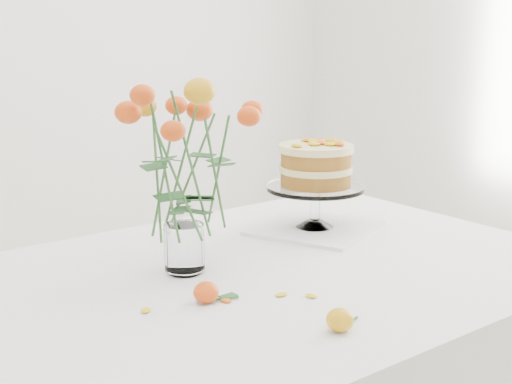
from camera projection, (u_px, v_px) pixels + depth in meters
table at (245, 311)px, 1.48m from camera, size 1.43×0.93×0.76m
napkin at (315, 228)px, 1.78m from camera, size 0.35×0.35×0.01m
cake_stand at (316, 170)px, 1.75m from camera, size 0.24×0.24×0.22m
rose_vase at (182, 156)px, 1.42m from camera, size 0.31×0.31×0.42m
loose_rose_near at (340, 320)px, 1.18m from camera, size 0.08×0.05×0.04m
loose_rose_far at (206, 292)px, 1.31m from camera, size 0.08×0.05×0.04m
stray_petal_a at (226, 301)px, 1.31m from camera, size 0.03×0.02×0.00m
stray_petal_b at (281, 295)px, 1.34m from camera, size 0.03×0.02×0.00m
stray_petal_c at (311, 296)px, 1.34m from camera, size 0.03×0.02×0.00m
stray_petal_d at (146, 310)px, 1.27m from camera, size 0.03×0.02×0.00m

